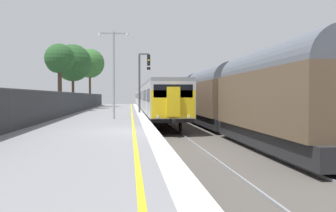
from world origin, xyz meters
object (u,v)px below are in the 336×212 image
at_px(platform_lamp_mid, 114,68).
at_px(background_tree_left, 59,60).
at_px(commuter_train_at_platform, 149,98).
at_px(freight_train_adjacent_track, 213,95).
at_px(signal_gantry, 142,76).
at_px(background_tree_right, 90,64).
at_px(background_tree_centre, 72,64).

height_order(platform_lamp_mid, background_tree_left, background_tree_left).
height_order(commuter_train_at_platform, freight_train_adjacent_track, freight_train_adjacent_track).
relative_size(platform_lamp_mid, background_tree_left, 0.84).
height_order(signal_gantry, background_tree_right, background_tree_right).
bearing_deg(platform_lamp_mid, signal_gantry, 76.39).
xyz_separation_m(background_tree_left, background_tree_centre, (0.19, 7.37, 0.23)).
bearing_deg(background_tree_centre, background_tree_left, -91.48).
bearing_deg(signal_gantry, background_tree_left, 151.07).
height_order(commuter_train_at_platform, background_tree_right, background_tree_right).
height_order(background_tree_centre, background_tree_right, background_tree_right).
bearing_deg(commuter_train_at_platform, platform_lamp_mid, -97.77).
bearing_deg(background_tree_right, freight_train_adjacent_track, -63.73).
distance_m(freight_train_adjacent_track, background_tree_left, 16.94).
height_order(signal_gantry, background_tree_left, background_tree_left).
height_order(freight_train_adjacent_track, platform_lamp_mid, platform_lamp_mid).
relative_size(freight_train_adjacent_track, background_tree_left, 5.58).
bearing_deg(background_tree_left, platform_lamp_mid, -65.93).
bearing_deg(signal_gantry, background_tree_right, 108.57).
xyz_separation_m(commuter_train_at_platform, signal_gantry, (-1.49, -17.89, 2.09)).
bearing_deg(background_tree_right, background_tree_left, -95.30).
distance_m(background_tree_left, background_tree_centre, 7.38).
relative_size(commuter_train_at_platform, background_tree_right, 7.14).
distance_m(commuter_train_at_platform, freight_train_adjacent_track, 22.89).
height_order(background_tree_left, background_tree_right, background_tree_right).
bearing_deg(background_tree_right, signal_gantry, -71.43).
bearing_deg(background_tree_right, background_tree_centre, -98.64).
distance_m(commuter_train_at_platform, platform_lamp_mid, 27.26).
height_order(commuter_train_at_platform, signal_gantry, signal_gantry).
distance_m(freight_train_adjacent_track, background_tree_centre, 21.77).
bearing_deg(background_tree_left, background_tree_centre, 88.52).
relative_size(background_tree_centre, background_tree_right, 0.94).
xyz_separation_m(commuter_train_at_platform, background_tree_left, (-9.75, -13.32, 3.90)).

